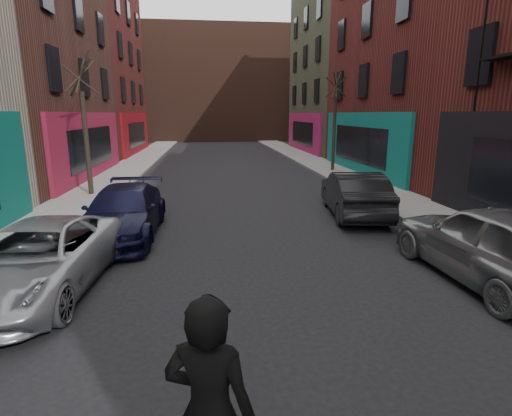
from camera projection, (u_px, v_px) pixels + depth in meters
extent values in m
cube|color=gray|center=(138.00, 162.00, 28.49)|extent=(2.50, 84.00, 0.13)
cube|color=gray|center=(309.00, 160.00, 29.93)|extent=(2.50, 84.00, 0.13)
cube|color=#47281E|center=(216.00, 86.00, 52.74)|extent=(40.00, 10.00, 14.00)
imported|color=#92949A|center=(38.00, 259.00, 7.78)|extent=(2.61, 5.00, 1.34)
imported|color=black|center=(124.00, 212.00, 11.33)|extent=(2.02, 4.86, 1.40)
imported|color=gray|center=(494.00, 244.00, 8.12)|extent=(2.22, 5.04, 1.69)
imported|color=black|center=(354.00, 194.00, 13.65)|extent=(2.22, 4.80, 1.52)
imported|color=black|center=(210.00, 413.00, 3.15)|extent=(0.86, 0.70, 2.03)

